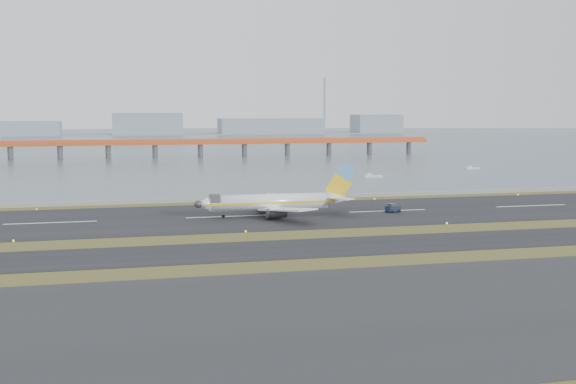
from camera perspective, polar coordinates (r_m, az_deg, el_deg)
ground at (r=141.30m, az=-2.81°, el=-3.72°), size 1000.00×1000.00×0.00m
apron_strip at (r=89.27m, az=4.04°, el=-9.77°), size 1000.00×50.00×0.10m
taxiway_strip at (r=129.73m, az=-1.79°, el=-4.61°), size 1000.00×18.00×0.10m
runway_strip at (r=170.46m, az=-4.73°, el=-1.96°), size 1000.00×45.00×0.10m
seawall at (r=199.82m, az=-6.09°, el=-0.59°), size 1000.00×2.50×1.00m
bay_water at (r=597.65m, az=-11.26°, el=3.97°), size 1400.00×800.00×1.30m
red_pier at (r=389.72m, az=-6.94°, el=3.84°), size 260.00×5.00×10.20m
far_shoreline at (r=757.84m, az=-10.79°, el=4.95°), size 1400.00×80.00×60.50m
airliner at (r=170.17m, az=-0.98°, el=-0.79°), size 38.52×32.89×12.80m
pushback_tug at (r=178.62m, az=8.27°, el=-1.27°), size 4.01×3.13×2.26m
workboat_near at (r=270.55m, az=6.68°, el=1.25°), size 7.03×2.52×1.68m
workboat_far at (r=315.89m, az=14.32°, el=1.84°), size 6.34×2.24×1.52m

